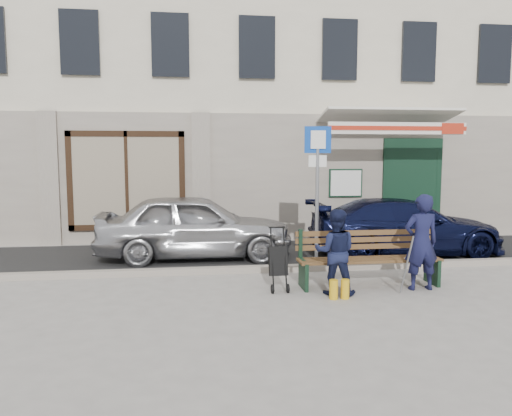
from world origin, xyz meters
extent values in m
plane|color=#9E9991|center=(0.00, 0.00, 0.00)|extent=(80.00, 80.00, 0.00)
cube|color=#282828|center=(0.00, 3.10, 0.01)|extent=(60.00, 3.20, 0.01)
cube|color=#9E9384|center=(0.00, 1.50, 0.06)|extent=(60.00, 0.18, 0.12)
cube|color=beige|center=(0.00, 8.50, 5.00)|extent=(20.00, 7.00, 10.00)
cube|color=#9E9384|center=(0.00, 4.96, 1.60)|extent=(20.00, 0.12, 3.20)
cube|color=maroon|center=(-3.20, 5.02, 1.55)|extent=(2.50, 0.12, 2.00)
cube|color=black|center=(4.10, 4.88, 1.30)|extent=(1.60, 0.10, 2.60)
cube|color=black|center=(4.10, 5.35, 1.20)|extent=(1.25, 0.90, 2.40)
cube|color=white|center=(2.30, 4.85, 1.45)|extent=(0.80, 0.03, 0.65)
cube|color=white|center=(3.20, 4.62, 3.08)|extent=(3.40, 1.72, 0.42)
cube|color=white|center=(3.20, 3.77, 2.80)|extent=(3.40, 0.05, 0.28)
cube|color=#B42916|center=(3.20, 3.74, 2.80)|extent=(3.40, 0.02, 0.10)
imported|color=#B8B8BD|center=(-1.59, 2.93, 0.69)|extent=(4.09, 1.68, 1.39)
imported|color=black|center=(3.00, 2.79, 0.61)|extent=(4.29, 1.91, 1.22)
cylinder|color=gray|center=(0.74, 1.75, 1.31)|extent=(0.07, 0.07, 2.62)
cube|color=#0B3EA7|center=(0.74, 1.75, 2.47)|extent=(0.50, 0.09, 0.50)
cube|color=white|center=(0.74, 1.72, 2.47)|extent=(0.28, 0.05, 0.34)
cube|color=white|center=(0.74, 1.75, 2.07)|extent=(0.34, 0.07, 0.22)
cube|color=brown|center=(1.27, 0.30, 0.45)|extent=(2.40, 0.50, 0.04)
cube|color=brown|center=(1.27, 0.58, 0.74)|extent=(2.40, 0.10, 0.36)
cube|color=#163321|center=(0.15, 0.30, 0.23)|extent=(0.06, 0.50, 0.45)
cube|color=#163321|center=(2.39, 0.30, 0.23)|extent=(0.06, 0.50, 0.45)
cube|color=white|center=(2.02, 0.20, 0.48)|extent=(0.34, 0.25, 0.11)
cylinder|color=gray|center=(1.62, -0.37, 0.50)|extent=(0.07, 0.34, 0.96)
cylinder|color=gold|center=(0.47, -0.35, 0.15)|extent=(0.13, 0.13, 0.30)
cylinder|color=gold|center=(0.65, -0.35, 0.15)|extent=(0.13, 0.13, 0.30)
imported|color=#141638|center=(2.02, -0.02, 0.78)|extent=(0.57, 0.38, 1.57)
imported|color=#141938|center=(0.57, -0.08, 0.68)|extent=(0.77, 0.67, 1.35)
cylinder|color=black|center=(-0.41, 0.06, 0.07)|extent=(0.03, 0.15, 0.15)
cylinder|color=black|center=(-0.16, 0.06, 0.07)|extent=(0.03, 0.15, 0.15)
cube|color=black|center=(-0.28, 0.28, 0.47)|extent=(0.30, 0.27, 0.50)
cylinder|color=black|center=(-0.28, 0.40, 1.01)|extent=(0.27, 0.03, 0.02)
camera|label=1|loc=(-1.69, -7.54, 2.22)|focal=35.00mm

